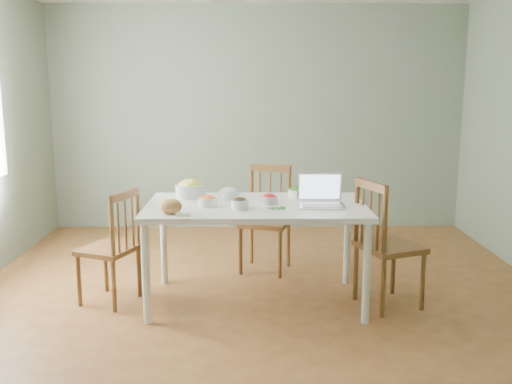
{
  "coord_description": "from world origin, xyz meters",
  "views": [
    {
      "loc": [
        -0.07,
        -4.45,
        1.79
      ],
      "look_at": [
        -0.04,
        0.01,
        0.93
      ],
      "focal_mm": 39.86,
      "sensor_mm": 36.0,
      "label": 1
    }
  ],
  "objects_px": {
    "chair_left": "(108,247)",
    "bread_boule": "(171,206)",
    "laptop": "(321,191)",
    "chair_far": "(265,220)",
    "dining_table": "(256,254)",
    "chair_right": "(390,243)",
    "bowl_squash": "(191,189)"
  },
  "relations": [
    {
      "from": "bread_boule",
      "to": "dining_table",
      "type": "bearing_deg",
      "value": 26.75
    },
    {
      "from": "chair_left",
      "to": "bread_boule",
      "type": "distance_m",
      "value": 0.78
    },
    {
      "from": "chair_left",
      "to": "laptop",
      "type": "bearing_deg",
      "value": 108.23
    },
    {
      "from": "bowl_squash",
      "to": "chair_far",
      "type": "bearing_deg",
      "value": 38.45
    },
    {
      "from": "dining_table",
      "to": "laptop",
      "type": "bearing_deg",
      "value": -10.51
    },
    {
      "from": "dining_table",
      "to": "chair_right",
      "type": "bearing_deg",
      "value": -4.07
    },
    {
      "from": "bowl_squash",
      "to": "laptop",
      "type": "height_order",
      "value": "laptop"
    },
    {
      "from": "chair_far",
      "to": "chair_left",
      "type": "height_order",
      "value": "chair_far"
    },
    {
      "from": "chair_far",
      "to": "laptop",
      "type": "distance_m",
      "value": 1.08
    },
    {
      "from": "chair_left",
      "to": "bowl_squash",
      "type": "relative_size",
      "value": 3.63
    },
    {
      "from": "dining_table",
      "to": "chair_right",
      "type": "height_order",
      "value": "chair_right"
    },
    {
      "from": "dining_table",
      "to": "chair_right",
      "type": "xyz_separation_m",
      "value": [
        1.07,
        -0.08,
        0.11
      ]
    },
    {
      "from": "chair_far",
      "to": "bowl_squash",
      "type": "xyz_separation_m",
      "value": [
        -0.65,
        -0.51,
        0.4
      ]
    },
    {
      "from": "dining_table",
      "to": "chair_far",
      "type": "distance_m",
      "value": 0.81
    },
    {
      "from": "bowl_squash",
      "to": "chair_right",
      "type": "bearing_deg",
      "value": -12.51
    },
    {
      "from": "chair_left",
      "to": "chair_right",
      "type": "bearing_deg",
      "value": 109.62
    },
    {
      "from": "chair_right",
      "to": "bowl_squash",
      "type": "relative_size",
      "value": 4.01
    },
    {
      "from": "chair_right",
      "to": "laptop",
      "type": "relative_size",
      "value": 2.89
    },
    {
      "from": "laptop",
      "to": "chair_left",
      "type": "bearing_deg",
      "value": 177.08
    },
    {
      "from": "bread_boule",
      "to": "laptop",
      "type": "distance_m",
      "value": 1.18
    },
    {
      "from": "bread_boule",
      "to": "chair_far",
      "type": "bearing_deg",
      "value": 56.83
    },
    {
      "from": "chair_far",
      "to": "laptop",
      "type": "height_order",
      "value": "laptop"
    },
    {
      "from": "chair_far",
      "to": "chair_right",
      "type": "distance_m",
      "value": 1.31
    },
    {
      "from": "chair_far",
      "to": "bowl_squash",
      "type": "height_order",
      "value": "chair_far"
    },
    {
      "from": "bread_boule",
      "to": "bowl_squash",
      "type": "bearing_deg",
      "value": 81.92
    },
    {
      "from": "dining_table",
      "to": "chair_left",
      "type": "height_order",
      "value": "chair_left"
    },
    {
      "from": "dining_table",
      "to": "chair_left",
      "type": "relative_size",
      "value": 1.88
    },
    {
      "from": "chair_left",
      "to": "bread_boule",
      "type": "xyz_separation_m",
      "value": [
        0.57,
        -0.34,
        0.41
      ]
    },
    {
      "from": "chair_far",
      "to": "laptop",
      "type": "bearing_deg",
      "value": -48.26
    },
    {
      "from": "chair_far",
      "to": "bread_boule",
      "type": "xyz_separation_m",
      "value": [
        -0.73,
        -1.12,
        0.38
      ]
    },
    {
      "from": "chair_right",
      "to": "laptop",
      "type": "distance_m",
      "value": 0.71
    },
    {
      "from": "chair_right",
      "to": "bowl_squash",
      "type": "distance_m",
      "value": 1.71
    }
  ]
}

